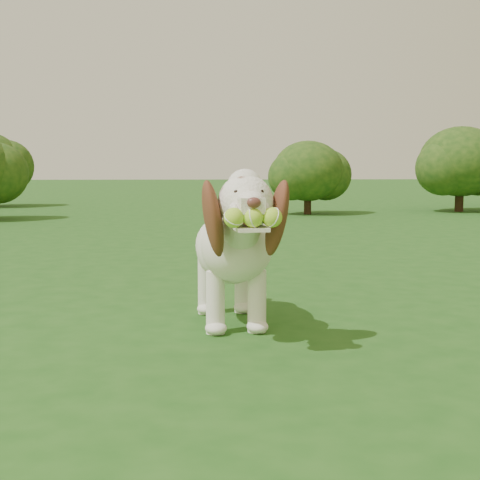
{
  "coord_description": "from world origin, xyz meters",
  "views": [
    {
      "loc": [
        -0.8,
        -4.3,
        0.89
      ],
      "look_at": [
        -0.56,
        -0.91,
        0.52
      ],
      "focal_mm": 50.0,
      "sensor_mm": 36.0,
      "label": 1
    }
  ],
  "objects": [
    {
      "name": "ground",
      "position": [
        0.0,
        0.0,
        0.0
      ],
      "size": [
        80.0,
        80.0,
        0.0
      ],
      "primitive_type": "plane",
      "color": "#1E4E16",
      "rests_on": "ground"
    },
    {
      "name": "shrub_c",
      "position": [
        1.33,
        7.99,
        0.8
      ],
      "size": [
        1.31,
        1.31,
        1.36
      ],
      "color": "#382314",
      "rests_on": "ground"
    },
    {
      "name": "dog",
      "position": [
        -0.58,
        -0.64,
        0.47
      ],
      "size": [
        0.5,
        1.35,
        0.88
      ],
      "rotation": [
        0.0,
        0.0,
        0.08
      ],
      "color": "white",
      "rests_on": "ground"
    },
    {
      "name": "shrub_d",
      "position": [
        4.42,
        8.49,
        0.98
      ],
      "size": [
        1.61,
        1.61,
        1.66
      ],
      "color": "#382314",
      "rests_on": "ground"
    }
  ]
}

